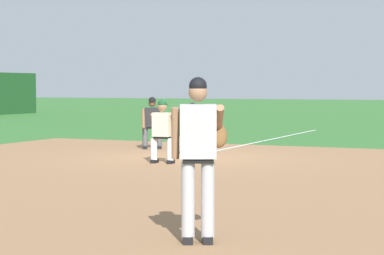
% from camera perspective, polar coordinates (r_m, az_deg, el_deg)
% --- Properties ---
extents(ground_plane, '(160.00, 160.00, 0.00)m').
position_cam_1_polar(ground_plane, '(18.44, -0.48, -2.30)').
color(ground_plane, '#336B2D').
extents(infield_dirt_patch, '(18.00, 18.00, 0.01)m').
position_cam_1_polar(infield_dirt_patch, '(13.42, -0.19, -4.35)').
color(infield_dirt_patch, '#936B47').
rests_on(infield_dirt_patch, ground).
extents(foul_line_stripe, '(12.48, 0.10, 0.00)m').
position_cam_1_polar(foul_line_stripe, '(24.24, 5.65, -0.99)').
color(foul_line_stripe, white).
rests_on(foul_line_stripe, ground).
extents(first_base_bag, '(0.38, 0.38, 0.09)m').
position_cam_1_polar(first_base_bag, '(18.44, -0.48, -2.16)').
color(first_base_bag, white).
rests_on(first_base_bag, ground).
extents(baseball, '(0.07, 0.07, 0.07)m').
position_cam_1_polar(baseball, '(15.62, 1.09, -3.16)').
color(baseball, white).
rests_on(baseball, ground).
extents(pitcher, '(0.83, 0.59, 1.86)m').
position_cam_1_polar(pitcher, '(8.32, 0.56, -1.66)').
color(pitcher, black).
rests_on(pitcher, ground).
extents(first_baseman, '(0.84, 0.98, 1.34)m').
position_cam_1_polar(first_baseman, '(18.99, 0.09, 0.07)').
color(first_baseman, black).
rests_on(first_baseman, ground).
extents(baserunner, '(0.46, 0.61, 1.46)m').
position_cam_1_polar(baserunner, '(16.96, -2.28, -0.10)').
color(baserunner, black).
rests_on(baserunner, ground).
extents(umpire, '(0.62, 0.68, 1.46)m').
position_cam_1_polar(umpire, '(20.89, -3.05, 0.51)').
color(umpire, black).
rests_on(umpire, ground).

